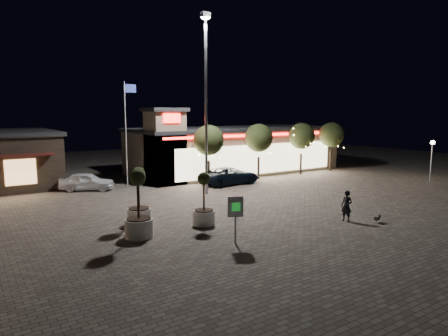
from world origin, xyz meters
TOP-DOWN VIEW (x-y plane):
  - ground at (0.00, 0.00)m, footprint 90.00×90.00m
  - retail_building at (9.51, 15.82)m, footprint 20.40×8.40m
  - floodlight_pole at (2.00, 8.00)m, footprint 0.60×0.40m
  - flagpole at (-1.90, 13.00)m, footprint 0.95×0.10m
  - lamp_post_east at (20.00, 2.00)m, footprint 0.36×0.36m
  - string_tree_a at (4.00, 11.00)m, footprint 2.42×2.42m
  - string_tree_b at (9.00, 11.00)m, footprint 2.42×2.42m
  - string_tree_c at (14.00, 11.00)m, footprint 2.42×2.42m
  - string_tree_d at (18.00, 11.00)m, footprint 2.42×2.42m
  - pickup_truck at (5.62, 10.36)m, footprint 5.06×2.49m
  - white_sedan at (-4.75, 14.00)m, footprint 4.18×3.24m
  - pedestrian at (4.56, -2.23)m, footprint 0.50×0.66m
  - dog at (5.77, -3.30)m, footprint 0.53×0.28m
  - planter_left at (-4.84, 3.28)m, footprint 1.22×1.22m
  - planter_mid at (-5.67, 1.20)m, footprint 1.30×1.30m
  - planter_right at (-2.10, 1.34)m, footprint 1.12×1.12m
  - valet_sign at (-2.43, -1.97)m, footprint 0.67×0.33m

SIDE VIEW (x-z plane):
  - ground at x=0.00m, z-range 0.00..0.00m
  - dog at x=5.77m, z-range 0.14..0.42m
  - white_sedan at x=-4.75m, z-range 0.00..1.33m
  - pickup_truck at x=5.62m, z-range 0.00..1.38m
  - pedestrian at x=4.56m, z-range 0.00..1.65m
  - planter_right at x=-2.10m, z-range -0.53..2.22m
  - planter_left at x=-4.84m, z-range -0.57..2.43m
  - planter_mid at x=-5.67m, z-range -0.61..2.58m
  - valet_sign at x=-2.43m, z-range 0.42..2.54m
  - retail_building at x=9.51m, z-range -0.84..5.26m
  - lamp_post_east at x=20.00m, z-range 0.72..4.20m
  - string_tree_a at x=4.00m, z-range 1.17..5.95m
  - string_tree_b at x=9.00m, z-range 1.17..5.95m
  - string_tree_c at x=14.00m, z-range 1.17..5.95m
  - string_tree_d at x=18.00m, z-range 1.17..5.95m
  - flagpole at x=-1.90m, z-range 0.74..8.74m
  - floodlight_pole at x=2.00m, z-range 0.83..13.21m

